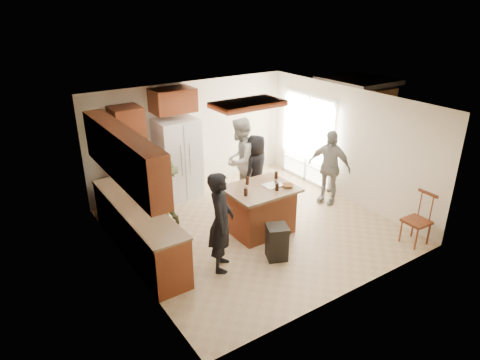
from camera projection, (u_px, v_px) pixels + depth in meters
room_shell at (349, 130)px, 11.67m from camera, size 8.00×5.20×5.00m
person_front_left at (221, 222)px, 6.92m from camera, size 0.74×0.78×1.73m
person_behind_left at (240, 161)px, 9.27m from camera, size 1.08×0.95×1.89m
person_behind_right at (256, 169)px, 9.32m from camera, size 0.88×0.76×1.53m
person_side_right at (329, 167)px, 9.26m from camera, size 0.84×1.08×1.65m
person_counter at (165, 200)px, 7.86m from camera, size 0.53×1.04×1.57m
left_cabinetry at (133, 204)px, 7.31m from camera, size 0.64×3.00×2.30m
back_wall_units at (141, 144)px, 8.98m from camera, size 1.80×0.60×2.45m
refrigerator at (178, 159)px, 9.51m from camera, size 0.90×0.76×1.80m
kitchen_island at (260, 209)px, 8.18m from camera, size 1.28×1.03×0.93m
island_items at (274, 185)px, 8.03m from camera, size 1.05×0.71×0.15m
trash_bin at (277, 242)px, 7.39m from camera, size 0.47×0.47×0.63m
spindle_chair at (417, 221)px, 7.81m from camera, size 0.44×0.44×0.99m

